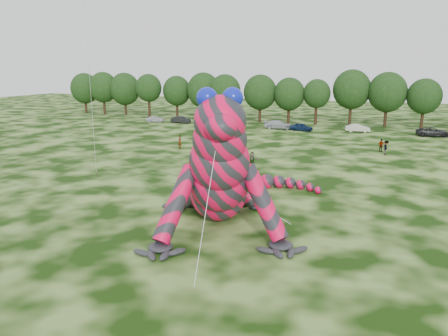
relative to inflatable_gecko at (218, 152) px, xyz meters
name	(u,v)px	position (x,y,z in m)	size (l,w,h in m)	color
ground	(178,214)	(-2.97, -0.71, -4.91)	(240.00, 240.00, 0.00)	#16330A
inflatable_gecko	(218,152)	(0.00, 0.00, 0.00)	(16.55, 19.65, 9.82)	#ED0A43
tree_0	(85,93)	(-57.53, 58.52, -0.16)	(6.91, 6.22, 9.51)	black
tree_1	(104,93)	(-51.33, 57.34, -0.01)	(6.74, 6.07, 9.81)	black
tree_2	(125,94)	(-45.99, 58.05, -0.09)	(7.04, 6.34, 9.64)	black
tree_3	(149,96)	(-38.69, 56.36, -0.19)	(5.81, 5.23, 9.44)	black
tree_4	(177,97)	(-32.61, 58.00, -0.38)	(6.22, 5.60, 9.06)	black
tree_5	(204,96)	(-26.10, 57.73, -0.01)	(7.16, 6.44, 9.80)	black
tree_6	(225,98)	(-20.53, 55.97, -0.17)	(6.52, 5.86, 9.49)	black
tree_7	(260,98)	(-13.05, 56.09, -0.17)	(6.68, 6.01, 9.48)	black
tree_8	(289,101)	(-7.19, 56.28, -0.44)	(6.14, 5.53, 8.94)	black
tree_9	(316,102)	(-1.91, 56.63, -0.57)	(5.27, 4.74, 8.68)	black
tree_10	(351,97)	(4.42, 57.87, 0.34)	(7.09, 6.38, 10.50)	black
tree_11	(387,100)	(10.81, 57.48, 0.12)	(7.01, 6.31, 10.07)	black
tree_12	(424,104)	(17.04, 57.03, -0.43)	(5.99, 5.39, 8.97)	black
car_0	(155,119)	(-32.86, 48.61, -4.27)	(1.51, 3.75, 1.28)	silver
car_1	(181,120)	(-27.33, 49.04, -4.25)	(1.40, 4.00, 1.32)	black
car_2	(217,122)	(-19.23, 48.30, -4.19)	(2.38, 5.17, 1.44)	maroon
car_3	(279,125)	(-7.12, 47.84, -4.15)	(2.12, 5.22, 1.52)	#B0B3B9
car_4	(302,127)	(-2.73, 46.75, -4.24)	(1.60, 3.97, 1.35)	#102448
car_5	(358,128)	(6.55, 48.87, -4.24)	(1.42, 4.06, 1.34)	beige
car_6	(433,132)	(18.30, 48.06, -4.20)	(2.38, 5.16, 1.43)	black
spectator_0	(180,142)	(-14.98, 23.73, -3.98)	(0.68, 0.45, 1.87)	gray
spectator_1	(226,144)	(-8.71, 24.94, -4.04)	(0.85, 0.66, 1.75)	gray
spectator_5	(252,159)	(-2.50, 16.73, -4.07)	(1.56, 0.50, 1.68)	gray
spectator_3	(381,145)	(10.77, 31.26, -4.05)	(1.01, 0.42, 1.72)	gray
spectator_2	(386,148)	(11.43, 29.25, -3.98)	(1.20, 0.69, 1.85)	gray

